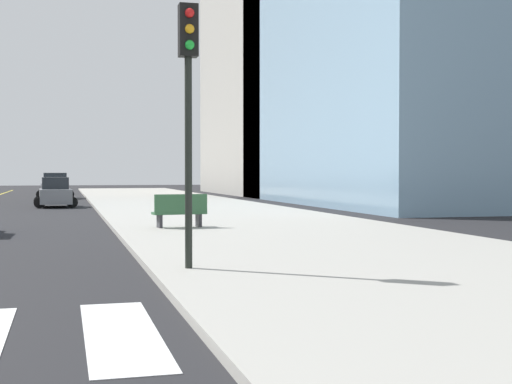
% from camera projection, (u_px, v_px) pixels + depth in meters
% --- Properties ---
extents(sidewalk_kerb_east, '(10.00, 120.00, 0.15)m').
position_uv_depth(sidewalk_kerb_east, '(252.00, 225.00, 25.82)').
color(sidewalk_kerb_east, '#9E9B93').
rests_on(sidewalk_kerb_east, ground).
extents(parking_garage_concrete, '(18.00, 24.00, 20.68)m').
position_uv_depth(parking_garage_concrete, '(318.00, 84.00, 66.84)').
color(parking_garage_concrete, '#9E9B93').
rests_on(parking_garage_concrete, ground).
extents(car_gray_nearest, '(2.50, 3.91, 1.72)m').
position_uv_depth(car_gray_nearest, '(55.00, 193.00, 41.10)').
color(car_gray_nearest, slate).
rests_on(car_gray_nearest, ground).
extents(car_silver_fourth, '(2.76, 4.41, 1.97)m').
position_uv_depth(car_silver_fourth, '(55.00, 187.00, 54.51)').
color(car_silver_fourth, '#B7B7BC').
rests_on(car_silver_fourth, ground).
extents(traffic_light_near_corner, '(0.36, 0.41, 5.06)m').
position_uv_depth(traffic_light_near_corner, '(188.00, 84.00, 13.63)').
color(traffic_light_near_corner, black).
rests_on(traffic_light_near_corner, sidewalk_kerb_east).
extents(park_bench, '(1.85, 0.73, 1.12)m').
position_uv_depth(park_bench, '(180.00, 211.00, 23.91)').
color(park_bench, '#33603D').
rests_on(park_bench, sidewalk_kerb_east).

